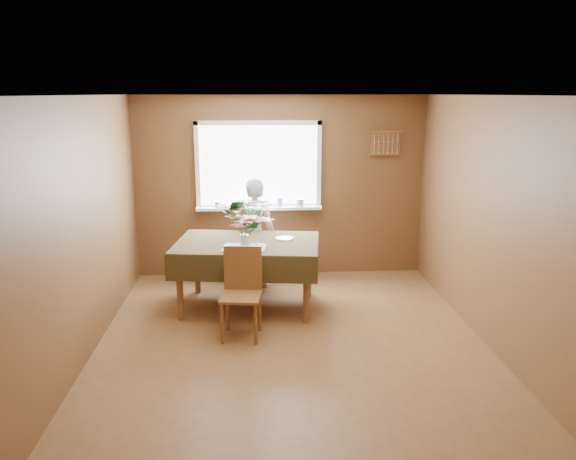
{
  "coord_description": "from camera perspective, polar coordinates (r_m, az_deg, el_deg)",
  "views": [
    {
      "loc": [
        -0.37,
        -5.45,
        2.52
      ],
      "look_at": [
        0.0,
        0.55,
        1.05
      ],
      "focal_mm": 35.0,
      "sensor_mm": 36.0,
      "label": 1
    }
  ],
  "objects": [
    {
      "name": "wall_left",
      "position": [
        5.82,
        -19.69,
        0.34
      ],
      "size": [
        0.0,
        4.5,
        4.5
      ],
      "primitive_type": "plane",
      "rotation": [
        1.57,
        0.0,
        1.57
      ],
      "color": "brown",
      "rests_on": "floor"
    },
    {
      "name": "dining_table",
      "position": [
        6.66,
        -4.15,
        -2.03
      ],
      "size": [
        1.8,
        1.34,
        0.82
      ],
      "rotation": [
        0.0,
        0.0,
        -0.12
      ],
      "color": "brown",
      "rests_on": "floor"
    },
    {
      "name": "table_knife",
      "position": [
        6.42,
        -3.11,
        -1.6
      ],
      "size": [
        0.07,
        0.23,
        0.0
      ],
      "primitive_type": "cube",
      "rotation": [
        0.0,
        0.0,
        0.21
      ],
      "color": "silver",
      "rests_on": "dining_table"
    },
    {
      "name": "chair_near",
      "position": [
        5.97,
        -4.71,
        -5.89
      ],
      "size": [
        0.45,
        0.46,
        0.95
      ],
      "rotation": [
        0.0,
        0.0,
        -0.13
      ],
      "color": "brown",
      "rests_on": "floor"
    },
    {
      "name": "wall_right",
      "position": [
        6.07,
        19.53,
        0.88
      ],
      "size": [
        0.0,
        4.5,
        4.5
      ],
      "primitive_type": "plane",
      "rotation": [
        1.57,
        0.0,
        -1.57
      ],
      "color": "brown",
      "rests_on": "floor"
    },
    {
      "name": "spoon_rack",
      "position": [
        7.9,
        9.9,
        8.68
      ],
      "size": [
        0.44,
        0.05,
        0.33
      ],
      "color": "brown",
      "rests_on": "wall_back"
    },
    {
      "name": "side_plate",
      "position": [
        6.74,
        -0.34,
        -0.86
      ],
      "size": [
        0.25,
        0.25,
        0.01
      ],
      "primitive_type": "cylinder",
      "rotation": [
        0.0,
        0.0,
        0.21
      ],
      "color": "white",
      "rests_on": "dining_table"
    },
    {
      "name": "chair_far",
      "position": [
        7.52,
        -3.87,
        -1.31
      ],
      "size": [
        0.51,
        0.51,
        1.06
      ],
      "rotation": [
        0.0,
        0.0,
        3.01
      ],
      "color": "brown",
      "rests_on": "floor"
    },
    {
      "name": "seated_woman",
      "position": [
        7.39,
        -3.37,
        -0.25
      ],
      "size": [
        0.6,
        0.46,
        1.47
      ],
      "primitive_type": "imported",
      "rotation": [
        0.0,
        0.0,
        2.92
      ],
      "color": "white",
      "rests_on": "floor"
    },
    {
      "name": "flower_bouquet",
      "position": [
        6.33,
        -4.42,
        1.14
      ],
      "size": [
        0.59,
        0.59,
        0.5
      ],
      "rotation": [
        0.0,
        0.0,
        0.33
      ],
      "color": "white",
      "rests_on": "dining_table"
    },
    {
      "name": "window_assembly",
      "position": [
        7.73,
        -2.94,
        5.06
      ],
      "size": [
        1.72,
        0.2,
        1.22
      ],
      "color": "white",
      "rests_on": "wall_back"
    },
    {
      "name": "wall_front",
      "position": [
        3.46,
        2.91,
        -7.81
      ],
      "size": [
        4.0,
        0.0,
        4.0
      ],
      "primitive_type": "plane",
      "rotation": [
        -1.57,
        0.0,
        0.0
      ],
      "color": "brown",
      "rests_on": "floor"
    },
    {
      "name": "wall_back",
      "position": [
        7.81,
        -0.78,
        4.39
      ],
      "size": [
        4.0,
        0.0,
        4.0
      ],
      "primitive_type": "plane",
      "rotation": [
        1.57,
        0.0,
        0.0
      ],
      "color": "brown",
      "rests_on": "floor"
    },
    {
      "name": "floor",
      "position": [
        6.01,
        0.33,
        -11.03
      ],
      "size": [
        4.5,
        4.5,
        0.0
      ],
      "primitive_type": "plane",
      "color": "brown",
      "rests_on": "ground"
    },
    {
      "name": "ceiling",
      "position": [
        5.46,
        0.37,
        13.54
      ],
      "size": [
        4.5,
        4.5,
        0.0
      ],
      "primitive_type": "plane",
      "rotation": [
        3.14,
        0.0,
        0.0
      ],
      "color": "white",
      "rests_on": "wall_back"
    }
  ]
}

